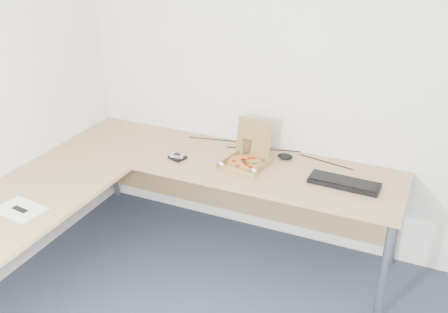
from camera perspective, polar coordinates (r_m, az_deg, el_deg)
The scene contains 10 objects.
room_shell at distance 2.08m, azimuth -3.20°, elevation -5.57°, with size 3.50×3.50×2.50m, color white, non-canonical shape.
desk at distance 3.44m, azimuth -7.80°, elevation -2.70°, with size 2.50×2.20×0.73m.
pizza_box at distance 3.55m, azimuth 2.47°, elevation -0.42°, with size 0.27×0.32×0.28m.
drinking_glass at distance 3.67m, azimuth 2.68°, elevation 1.04°, with size 0.07×0.07×0.13m, color white.
keyboard at distance 3.38m, azimuth 13.26°, elevation -2.90°, with size 0.45×0.16×0.03m, color black.
mouse at distance 3.66m, azimuth 6.84°, elevation 0.01°, with size 0.11×0.07×0.04m, color black.
wallet at distance 3.66m, azimuth -5.22°, elevation -0.09°, with size 0.11×0.09×0.02m, color black.
phone at distance 3.64m, azimuth -5.25°, elevation 0.11°, with size 0.10×0.05×0.02m, color #B2B5BA.
paper_sheet at distance 3.27m, azimuth -21.83°, elevation -5.51°, with size 0.29×0.20×0.00m, color white.
cable_bundle at distance 3.79m, azimuth 4.56°, elevation 0.81°, with size 0.62×0.04×0.01m, color black, non-canonical shape.
Camera 1 is at (0.83, -1.57, 2.33)m, focal length 40.94 mm.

